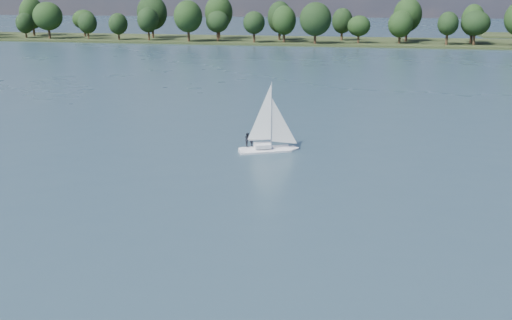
{
  "coord_description": "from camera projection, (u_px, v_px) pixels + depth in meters",
  "views": [
    {
      "loc": [
        4.42,
        -8.42,
        17.52
      ],
      "look_at": [
        -5.61,
        42.06,
        2.5
      ],
      "focal_mm": 40.0,
      "sensor_mm": 36.0,
      "label": 1
    }
  ],
  "objects": [
    {
      "name": "ground",
      "position": [
        345.0,
        90.0,
        107.82
      ],
      "size": [
        700.0,
        700.0,
        0.0
      ],
      "primitive_type": "plane",
      "color": "#233342",
      "rests_on": "ground"
    },
    {
      "name": "sailboat",
      "position": [
        266.0,
        132.0,
        65.25
      ],
      "size": [
        6.58,
        4.27,
        8.44
      ],
      "rotation": [
        0.0,
        0.0,
        0.42
      ],
      "color": "silver",
      "rests_on": "ground"
    },
    {
      "name": "treeline",
      "position": [
        352.0,
        21.0,
        207.86
      ],
      "size": [
        562.67,
        74.23,
        18.58
      ],
      "color": "black",
      "rests_on": "ground"
    },
    {
      "name": "far_shore",
      "position": [
        359.0,
        43.0,
        213.27
      ],
      "size": [
        660.0,
        40.0,
        1.5
      ],
      "primitive_type": "cube",
      "color": "black",
      "rests_on": "ground"
    }
  ]
}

